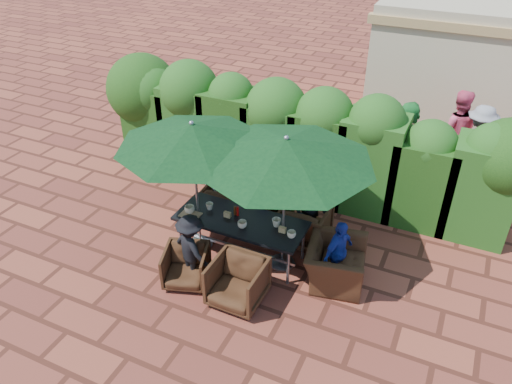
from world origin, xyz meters
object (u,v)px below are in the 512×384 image
at_px(dining_table, 241,223).
at_px(chair_far_left, 227,200).
at_px(chair_end_right, 336,257).
at_px(chair_far_mid, 259,208).
at_px(chair_far_right, 305,221).
at_px(chair_near_right, 237,280).
at_px(chair_near_left, 186,265).
at_px(umbrella_left, 192,135).
at_px(umbrella_right, 286,150).

relative_size(dining_table, chair_far_left, 2.75).
distance_m(chair_far_left, chair_end_right, 2.56).
distance_m(dining_table, chair_far_mid, 0.93).
height_order(chair_far_mid, chair_end_right, chair_end_right).
xyz_separation_m(chair_far_mid, chair_far_right, (0.93, -0.04, 0.01)).
height_order(chair_far_mid, chair_near_right, chair_near_right).
relative_size(chair_far_left, chair_near_left, 1.14).
bearing_deg(chair_near_right, chair_end_right, 42.58).
relative_size(dining_table, chair_near_left, 3.14).
bearing_deg(chair_far_mid, dining_table, 105.61).
xyz_separation_m(dining_table, chair_near_right, (0.45, -1.03, -0.26)).
bearing_deg(umbrella_left, chair_far_right, 28.75).
relative_size(chair_near_left, chair_near_right, 0.86).
bearing_deg(umbrella_right, chair_far_left, 151.10).
bearing_deg(chair_end_right, chair_far_right, 36.28).
height_order(umbrella_left, chair_near_left, umbrella_left).
bearing_deg(chair_far_left, umbrella_right, 148.21).
bearing_deg(chair_end_right, chair_near_left, 105.97).
distance_m(umbrella_right, chair_far_left, 2.48).
relative_size(dining_table, chair_end_right, 2.12).
distance_m(chair_far_left, chair_far_mid, 0.68).
bearing_deg(chair_far_mid, umbrella_left, 64.41).
relative_size(chair_far_right, chair_end_right, 0.80).
bearing_deg(chair_end_right, dining_table, 82.38).
xyz_separation_m(chair_far_left, chair_near_right, (1.19, -1.93, 0.01)).
xyz_separation_m(chair_far_mid, chair_near_left, (-0.45, -1.89, -0.05)).
bearing_deg(umbrella_left, chair_end_right, 3.43).
bearing_deg(chair_far_left, chair_far_right, 175.23).
relative_size(umbrella_right, chair_end_right, 2.64).
bearing_deg(chair_near_right, chair_near_left, 178.55).
bearing_deg(umbrella_right, chair_near_left, -139.13).
relative_size(chair_near_right, chair_end_right, 0.78).
xyz_separation_m(dining_table, chair_far_left, (-0.74, 0.90, -0.27)).
distance_m(umbrella_right, chair_far_right, 1.95).
distance_m(chair_near_left, chair_near_right, 0.95).
bearing_deg(dining_table, chair_far_right, 43.99).
height_order(umbrella_right, chair_end_right, umbrella_right).
distance_m(dining_table, chair_far_right, 1.24).
bearing_deg(umbrella_left, dining_table, 5.13).
relative_size(umbrella_left, umbrella_right, 0.90).
xyz_separation_m(umbrella_left, chair_far_right, (1.67, 0.92, -1.79)).
height_order(dining_table, umbrella_right, umbrella_right).
bearing_deg(chair_near_left, dining_table, 44.60).
relative_size(chair_far_left, chair_end_right, 0.77).
distance_m(umbrella_right, chair_near_left, 2.48).
bearing_deg(umbrella_left, chair_near_left, -72.53).
relative_size(umbrella_left, chair_end_right, 2.38).
bearing_deg(umbrella_right, chair_far_right, 80.25).
relative_size(chair_far_mid, chair_near_right, 0.99).
distance_m(umbrella_left, chair_far_right, 2.61).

